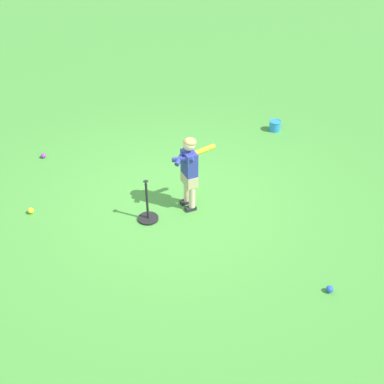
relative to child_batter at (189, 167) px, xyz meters
The scene contains 7 objects.
ground_plane 0.70m from the child_batter, 36.15° to the right, with size 40.00×40.00×0.00m, color #479338.
child_batter is the anchor object (origin of this frame).
play_ball_far_right 2.81m from the child_batter, 35.94° to the right, with size 0.08×0.08×0.08m, color purple.
play_ball_by_bucket 2.28m from the child_batter, ahead, with size 0.09×0.09×0.09m, color yellow.
play_ball_center_lawn 2.35m from the child_batter, 127.25° to the left, with size 0.08×0.08×0.08m, color blue.
batting_tee 0.84m from the child_batter, 21.41° to the left, with size 0.28×0.28×0.62m.
toy_bucket 2.81m from the child_batter, 130.60° to the right, with size 0.22×0.22×0.19m.
Camera 1 is at (0.41, 5.49, 3.99)m, focal length 44.42 mm.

